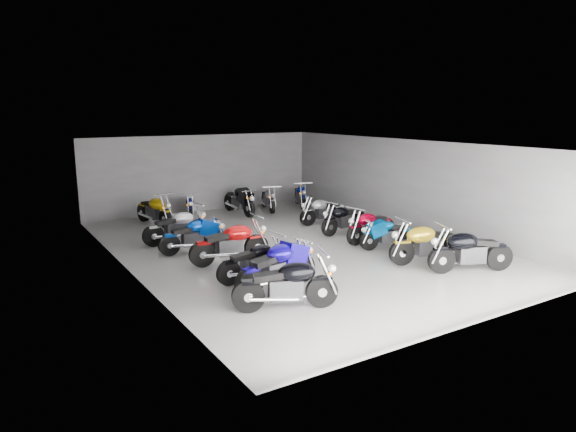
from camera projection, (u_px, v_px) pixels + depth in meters
name	position (u px, v px, depth m)	size (l,w,h in m)	color
ground	(291.00, 247.00, 16.16)	(14.00, 14.00, 0.00)	gray
wall_back	(203.00, 173.00, 21.66)	(10.00, 0.10, 3.20)	gray
wall_left	(127.00, 214.00, 13.25)	(0.10, 14.00, 3.20)	gray
wall_right	(409.00, 184.00, 18.41)	(0.10, 14.00, 3.20)	gray
ceiling	(291.00, 144.00, 15.50)	(10.00, 14.00, 0.04)	black
drain_grate	(299.00, 250.00, 15.74)	(0.32, 0.32, 0.01)	black
motorcycle_left_a	(287.00, 285.00, 10.98)	(2.21, 0.98, 1.02)	black
motorcycle_left_b	(278.00, 267.00, 12.16)	(2.39, 0.64, 1.06)	black
motorcycle_left_c	(254.00, 261.00, 12.92)	(2.04, 0.42, 0.90)	black
motorcycle_left_d	(231.00, 243.00, 14.36)	(2.35, 0.50, 1.03)	black
motorcycle_left_e	(194.00, 236.00, 15.44)	(2.13, 0.44, 0.94)	black
motorcycle_left_f	(177.00, 227.00, 16.51)	(2.22, 0.46, 0.98)	black
motorcycle_right_a	(470.00, 251.00, 13.55)	(2.25, 1.04, 1.04)	black
motorcycle_right_b	(428.00, 244.00, 14.31)	(2.30, 0.86, 1.04)	black
motorcycle_right_c	(388.00, 234.00, 15.85)	(1.92, 0.62, 0.86)	black
motorcycle_right_d	(371.00, 226.00, 16.67)	(2.18, 0.53, 0.96)	black
motorcycle_right_e	(344.00, 219.00, 17.83)	(2.13, 0.50, 0.94)	black
motorcycle_right_f	(323.00, 211.00, 19.31)	(2.10, 0.41, 0.92)	black
motorcycle_back_b	(154.00, 210.00, 19.10)	(0.68, 2.29, 1.02)	black
motorcycle_back_c	(190.00, 206.00, 20.41)	(0.76, 1.83, 0.83)	black
motorcycle_back_d	(239.00, 200.00, 21.09)	(0.49, 2.38, 1.05)	black
motorcycle_back_e	(268.00, 199.00, 21.87)	(0.72, 2.01, 0.90)	black
motorcycle_back_f	(300.00, 195.00, 22.73)	(0.98, 1.99, 0.93)	black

